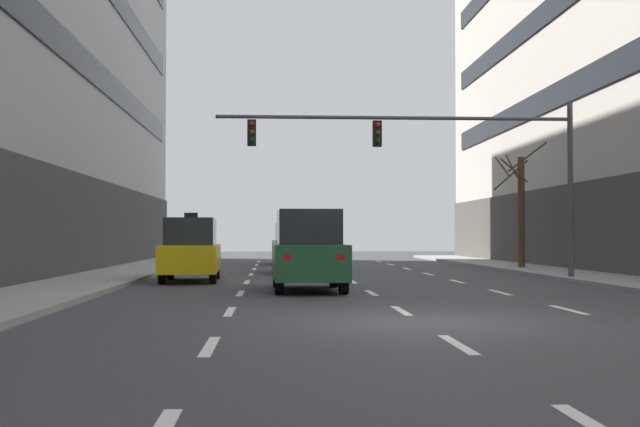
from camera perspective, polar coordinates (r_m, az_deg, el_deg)
The scene contains 30 objects.
ground_plane at distance 14.45m, azimuth 6.92°, elevation -7.49°, with size 120.00×120.00×0.00m, color #38383D.
lane_stripe_l1_s3 at distance 11.28m, azimuth -7.70°, elevation -9.16°, with size 0.16×2.00×0.01m, color silver.
lane_stripe_l1_s4 at distance 16.24m, azimuth -6.31°, elevation -6.81°, with size 0.16×2.00×0.01m, color silver.
lane_stripe_l1_s5 at distance 21.21m, azimuth -5.58°, elevation -5.56°, with size 0.16×2.00×0.01m, color silver.
lane_stripe_l1_s6 at distance 26.20m, azimuth -5.13°, elevation -4.79°, with size 0.16×2.00×0.01m, color silver.
lane_stripe_l1_s7 at distance 31.19m, azimuth -4.82°, elevation -4.26°, with size 0.16×2.00×0.01m, color silver.
lane_stripe_l1_s8 at distance 36.19m, azimuth -4.60°, elevation -3.88°, with size 0.16×2.00×0.01m, color silver.
lane_stripe_l1_s9 at distance 41.18m, azimuth -4.43°, elevation -3.59°, with size 0.16×2.00×0.01m, color silver.
lane_stripe_l1_s10 at distance 46.18m, azimuth -4.30°, elevation -3.36°, with size 0.16×2.00×0.01m, color silver.
lane_stripe_l2_s3 at distance 11.52m, azimuth 9.59°, elevation -8.99°, with size 0.16×2.00×0.01m, color silver.
lane_stripe_l2_s4 at distance 16.41m, azimuth 5.69°, elevation -6.76°, with size 0.16×2.00×0.01m, color silver.
lane_stripe_l2_s5 at distance 21.35m, azimuth 3.60°, elevation -5.54°, with size 0.16×2.00×0.01m, color silver.
lane_stripe_l2_s6 at distance 26.31m, azimuth 2.30°, elevation -4.78°, with size 0.16×2.00×0.01m, color silver.
lane_stripe_l2_s7 at distance 31.28m, azimuth 1.42°, elevation -4.26°, with size 0.16×2.00×0.01m, color silver.
lane_stripe_l2_s8 at distance 36.26m, azimuth 0.78°, elevation -3.88°, with size 0.16×2.00×0.01m, color silver.
lane_stripe_l2_s9 at distance 41.25m, azimuth 0.29°, elevation -3.59°, with size 0.16×2.00×0.01m, color silver.
lane_stripe_l2_s10 at distance 46.24m, azimuth -0.09°, elevation -3.37°, with size 0.16×2.00×0.01m, color silver.
lane_stripe_l3_s4 at distance 17.26m, azimuth 16.96°, elevation -6.44°, with size 0.16×2.00×0.01m, color silver.
lane_stripe_l3_s5 at distance 22.01m, azimuth 12.44°, elevation -5.39°, with size 0.16×2.00×0.01m, color silver.
lane_stripe_l3_s6 at distance 26.85m, azimuth 9.55°, elevation -4.70°, with size 0.16×2.00×0.01m, color silver.
lane_stripe_l3_s7 at distance 31.74m, azimuth 7.55°, elevation -4.21°, with size 0.16×2.00×0.01m, color silver.
lane_stripe_l3_s8 at distance 36.66m, azimuth 6.09°, elevation -3.85°, with size 0.16×2.00×0.01m, color silver.
lane_stripe_l3_s9 at distance 41.59m, azimuth 4.97°, elevation -3.57°, with size 0.16×2.00×0.01m, color silver.
lane_stripe_l3_s10 at distance 46.55m, azimuth 4.09°, elevation -3.35°, with size 0.16×2.00×0.01m, color silver.
car_driving_0 at distance 42.02m, azimuth -1.98°, elevation -2.12°, with size 2.04×4.45×2.11m.
taxi_driving_1 at distance 26.77m, azimuth -9.01°, elevation -2.52°, with size 1.90×4.29×2.23m.
car_driving_2 at distance 32.47m, azimuth -1.51°, elevation -2.71°, with size 2.04×4.53×1.67m.
car_driving_3 at distance 22.13m, azimuth -0.83°, elevation -2.60°, with size 1.96×4.53×2.18m.
traffic_signal_0 at distance 26.88m, azimuth 8.30°, elevation 4.47°, with size 11.69×0.35×5.77m.
street_tree_1 at distance 35.62m, azimuth 13.83°, elevation 0.42°, with size 2.28×2.15×5.38m.
Camera 1 is at (-2.53, -14.14, 1.51)m, focal length 45.81 mm.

